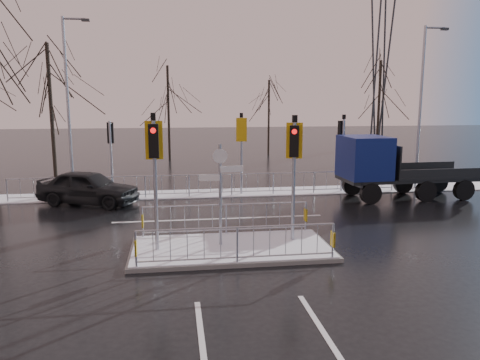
{
  "coord_description": "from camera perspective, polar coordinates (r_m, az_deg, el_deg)",
  "views": [
    {
      "loc": [
        -1.62,
        -13.46,
        4.56
      ],
      "look_at": [
        0.56,
        2.07,
        1.8
      ],
      "focal_mm": 35.0,
      "sensor_mm": 36.0,
      "label": 1
    }
  ],
  "objects": [
    {
      "name": "flatbed_truck",
      "position": [
        22.21,
        16.93,
        1.69
      ],
      "size": [
        6.26,
        2.47,
        2.87
      ],
      "color": "black",
      "rests_on": "ground"
    },
    {
      "name": "car_far_lane",
      "position": [
        21.24,
        -18.01,
        -0.86
      ],
      "size": [
        4.71,
        3.26,
        1.49
      ],
      "primitive_type": "imported",
      "rotation": [
        0.0,
        0.0,
        1.19
      ],
      "color": "black",
      "rests_on": "ground"
    },
    {
      "name": "tree_far_a",
      "position": [
        35.47,
        -8.76,
        10.3
      ],
      "size": [
        3.75,
        3.75,
        7.08
      ],
      "color": "black",
      "rests_on": "ground"
    },
    {
      "name": "traffic_island",
      "position": [
        14.2,
        -1.14,
        -7.1
      ],
      "size": [
        6.0,
        3.04,
        4.15
      ],
      "color": "#61605C",
      "rests_on": "ground"
    },
    {
      "name": "snow_verge",
      "position": [
        22.58,
        -3.72,
        -1.64
      ],
      "size": [
        30.0,
        2.0,
        0.04
      ],
      "primitive_type": "cube",
      "color": "white",
      "rests_on": "ground"
    },
    {
      "name": "tree_far_c",
      "position": [
        37.84,
        16.66,
        10.46
      ],
      "size": [
        4.0,
        4.0,
        7.55
      ],
      "color": "black",
      "rests_on": "ground"
    },
    {
      "name": "far_kerb_fixtures",
      "position": [
        21.93,
        -2.89,
        0.68
      ],
      "size": [
        18.0,
        0.65,
        3.83
      ],
      "color": "#999DA7",
      "rests_on": "ground"
    },
    {
      "name": "ground",
      "position": [
        14.31,
        -1.09,
        -8.61
      ],
      "size": [
        120.0,
        120.0,
        0.0
      ],
      "primitive_type": "plane",
      "color": "black",
      "rests_on": "ground"
    },
    {
      "name": "lane_markings",
      "position": [
        13.99,
        -0.92,
        -9.02
      ],
      "size": [
        8.0,
        11.38,
        0.01
      ],
      "color": "silver",
      "rests_on": "ground"
    },
    {
      "name": "street_lamp_left",
      "position": [
        23.46,
        -20.1,
        9.22
      ],
      "size": [
        1.25,
        0.18,
        8.2
      ],
      "color": "#999DA7",
      "rests_on": "ground"
    },
    {
      "name": "tree_far_b",
      "position": [
        38.23,
        3.54,
        9.4
      ],
      "size": [
        3.25,
        3.25,
        6.14
      ],
      "color": "black",
      "rests_on": "ground"
    },
    {
      "name": "street_lamp_right",
      "position": [
        25.12,
        21.3,
        8.93
      ],
      "size": [
        1.25,
        0.18,
        8.0
      ],
      "color": "#999DA7",
      "rests_on": "ground"
    },
    {
      "name": "tree_near_b",
      "position": [
        26.74,
        -22.19,
        10.52
      ],
      "size": [
        4.0,
        4.0,
        7.55
      ],
      "color": "black",
      "rests_on": "ground"
    },
    {
      "name": "pylon_wires",
      "position": [
        47.68,
        15.64,
        17.44
      ],
      "size": [
        70.0,
        2.38,
        19.97
      ],
      "color": "#2D3033",
      "rests_on": "ground"
    }
  ]
}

